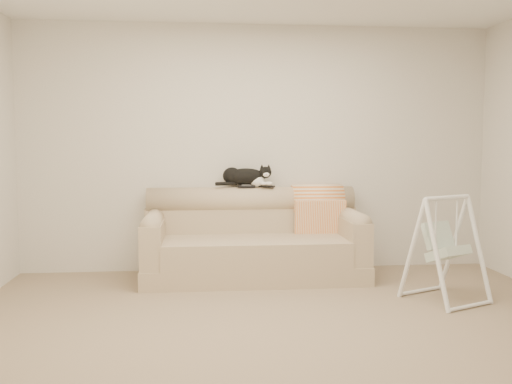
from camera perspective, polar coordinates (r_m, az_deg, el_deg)
ground_plane at (r=4.33m, az=2.99°, el=-13.40°), size 5.00×5.00×0.00m
room_shell at (r=4.11m, az=3.08°, el=7.24°), size 5.04×4.04×2.60m
sofa at (r=5.79m, az=-0.28°, el=-5.10°), size 2.20×0.93×0.90m
remote_a at (r=5.93m, az=-0.98°, el=0.59°), size 0.18×0.05×0.03m
remote_b at (r=5.96m, az=1.06°, el=0.58°), size 0.17×0.13×0.02m
tuxedo_cat at (r=5.96m, az=-1.04°, el=1.56°), size 0.60×0.24×0.23m
throw_blanket at (r=6.07m, az=6.16°, el=-1.10°), size 0.53×0.38×0.58m
baby_swing at (r=5.19m, az=18.37°, el=-5.35°), size 0.75×0.77×0.92m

